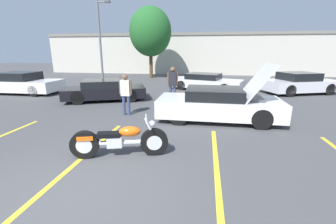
{
  "coord_description": "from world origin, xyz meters",
  "views": [
    {
      "loc": [
        2.25,
        -3.24,
        2.54
      ],
      "look_at": [
        1.2,
        3.03,
        0.8
      ],
      "focal_mm": 24.0,
      "sensor_mm": 36.0,
      "label": 1
    }
  ],
  "objects_px": {
    "parked_car_left_row": "(22,83)",
    "spectator_by_show_car": "(126,91)",
    "show_car_hood_open": "(219,104)",
    "spectator_near_motorcycle": "(173,82)",
    "parked_car_right_row": "(299,83)",
    "light_pole": "(101,37)",
    "parked_car_mid_left_row": "(104,90)",
    "parked_car_mid_right_row": "(205,82)",
    "tree_background": "(150,32)",
    "motorcycle": "(120,141)"
  },
  "relations": [
    {
      "from": "light_pole",
      "to": "spectator_by_show_car",
      "type": "bearing_deg",
      "value": -60.81
    },
    {
      "from": "spectator_near_motorcycle",
      "to": "spectator_by_show_car",
      "type": "relative_size",
      "value": 1.09
    },
    {
      "from": "motorcycle",
      "to": "parked_car_mid_right_row",
      "type": "relative_size",
      "value": 0.47
    },
    {
      "from": "show_car_hood_open",
      "to": "parked_car_left_row",
      "type": "height_order",
      "value": "show_car_hood_open"
    },
    {
      "from": "tree_background",
      "to": "spectator_near_motorcycle",
      "type": "bearing_deg",
      "value": -70.89
    },
    {
      "from": "light_pole",
      "to": "parked_car_mid_right_row",
      "type": "distance_m",
      "value": 10.25
    },
    {
      "from": "motorcycle",
      "to": "parked_car_mid_left_row",
      "type": "relative_size",
      "value": 0.52
    },
    {
      "from": "tree_background",
      "to": "motorcycle",
      "type": "height_order",
      "value": "tree_background"
    },
    {
      "from": "spectator_by_show_car",
      "to": "show_car_hood_open",
      "type": "bearing_deg",
      "value": -1.22
    },
    {
      "from": "tree_background",
      "to": "parked_car_mid_right_row",
      "type": "bearing_deg",
      "value": -48.87
    },
    {
      "from": "tree_background",
      "to": "spectator_by_show_car",
      "type": "distance_m",
      "value": 13.19
    },
    {
      "from": "light_pole",
      "to": "parked_car_mid_right_row",
      "type": "bearing_deg",
      "value": -22.79
    },
    {
      "from": "parked_car_left_row",
      "to": "spectator_by_show_car",
      "type": "bearing_deg",
      "value": -25.26
    },
    {
      "from": "tree_background",
      "to": "parked_car_left_row",
      "type": "bearing_deg",
      "value": -123.34
    },
    {
      "from": "tree_background",
      "to": "parked_car_mid_left_row",
      "type": "distance_m",
      "value": 10.72
    },
    {
      "from": "spectator_near_motorcycle",
      "to": "spectator_by_show_car",
      "type": "xyz_separation_m",
      "value": [
        -1.55,
        -2.3,
        -0.1
      ]
    },
    {
      "from": "parked_car_mid_right_row",
      "to": "show_car_hood_open",
      "type": "bearing_deg",
      "value": -67.49
    },
    {
      "from": "parked_car_left_row",
      "to": "spectator_by_show_car",
      "type": "height_order",
      "value": "spectator_by_show_car"
    },
    {
      "from": "parked_car_mid_right_row",
      "to": "tree_background",
      "type": "bearing_deg",
      "value": 149.22
    },
    {
      "from": "tree_background",
      "to": "parked_car_mid_left_row",
      "type": "bearing_deg",
      "value": -90.51
    },
    {
      "from": "motorcycle",
      "to": "spectator_by_show_car",
      "type": "bearing_deg",
      "value": 91.56
    },
    {
      "from": "motorcycle",
      "to": "show_car_hood_open",
      "type": "relative_size",
      "value": 0.52
    },
    {
      "from": "light_pole",
      "to": "spectator_near_motorcycle",
      "type": "relative_size",
      "value": 3.66
    },
    {
      "from": "show_car_hood_open",
      "to": "spectator_near_motorcycle",
      "type": "distance_m",
      "value": 3.21
    },
    {
      "from": "parked_car_left_row",
      "to": "spectator_by_show_car",
      "type": "distance_m",
      "value": 8.75
    },
    {
      "from": "tree_background",
      "to": "parked_car_right_row",
      "type": "distance_m",
      "value": 13.01
    },
    {
      "from": "show_car_hood_open",
      "to": "parked_car_right_row",
      "type": "height_order",
      "value": "show_car_hood_open"
    },
    {
      "from": "light_pole",
      "to": "parked_car_mid_right_row",
      "type": "height_order",
      "value": "light_pole"
    },
    {
      "from": "light_pole",
      "to": "tree_background",
      "type": "xyz_separation_m",
      "value": [
        3.85,
        2.12,
        0.54
      ]
    },
    {
      "from": "parked_car_mid_left_row",
      "to": "parked_car_mid_right_row",
      "type": "bearing_deg",
      "value": 16.6
    },
    {
      "from": "parked_car_left_row",
      "to": "light_pole",
      "type": "bearing_deg",
      "value": 72.21
    },
    {
      "from": "light_pole",
      "to": "parked_car_mid_right_row",
      "type": "relative_size",
      "value": 1.31
    },
    {
      "from": "tree_background",
      "to": "spectator_near_motorcycle",
      "type": "relative_size",
      "value": 3.57
    },
    {
      "from": "parked_car_right_row",
      "to": "tree_background",
      "type": "bearing_deg",
      "value": 129.12
    },
    {
      "from": "parked_car_right_row",
      "to": "spectator_by_show_car",
      "type": "xyz_separation_m",
      "value": [
        -8.77,
        -6.32,
        0.36
      ]
    },
    {
      "from": "show_car_hood_open",
      "to": "spectator_by_show_car",
      "type": "xyz_separation_m",
      "value": [
        -3.65,
        0.08,
        0.36
      ]
    },
    {
      "from": "parked_car_mid_right_row",
      "to": "parked_car_mid_left_row",
      "type": "distance_m",
      "value": 6.7
    },
    {
      "from": "parked_car_right_row",
      "to": "light_pole",
      "type": "bearing_deg",
      "value": 143.45
    },
    {
      "from": "show_car_hood_open",
      "to": "parked_car_right_row",
      "type": "relative_size",
      "value": 0.96
    },
    {
      "from": "motorcycle",
      "to": "show_car_hood_open",
      "type": "height_order",
      "value": "show_car_hood_open"
    },
    {
      "from": "parked_car_mid_left_row",
      "to": "parked_car_right_row",
      "type": "bearing_deg",
      "value": -2.9
    },
    {
      "from": "show_car_hood_open",
      "to": "parked_car_right_row",
      "type": "distance_m",
      "value": 8.19
    },
    {
      "from": "parked_car_mid_right_row",
      "to": "parked_car_mid_left_row",
      "type": "relative_size",
      "value": 1.11
    },
    {
      "from": "light_pole",
      "to": "spectator_by_show_car",
      "type": "height_order",
      "value": "light_pole"
    },
    {
      "from": "parked_car_right_row",
      "to": "spectator_near_motorcycle",
      "type": "relative_size",
      "value": 2.6
    },
    {
      "from": "light_pole",
      "to": "spectator_by_show_car",
      "type": "relative_size",
      "value": 3.99
    },
    {
      "from": "parked_car_mid_left_row",
      "to": "spectator_by_show_car",
      "type": "bearing_deg",
      "value": -72.39
    },
    {
      "from": "light_pole",
      "to": "parked_car_mid_left_row",
      "type": "xyz_separation_m",
      "value": [
        3.76,
        -7.96,
        -3.12
      ]
    },
    {
      "from": "spectator_near_motorcycle",
      "to": "parked_car_mid_left_row",
      "type": "bearing_deg",
      "value": 176.02
    },
    {
      "from": "tree_background",
      "to": "parked_car_mid_right_row",
      "type": "distance_m",
      "value": 8.64
    }
  ]
}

